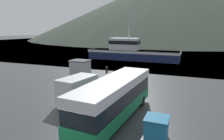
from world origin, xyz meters
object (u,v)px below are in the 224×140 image
(dock_kiosk, at_px, (80,68))
(small_boat, at_px, (149,53))
(fishing_boat, at_px, (131,52))
(storage_bin, at_px, (157,128))
(delivery_van, at_px, (81,88))
(tour_bus, at_px, (115,97))

(dock_kiosk, xyz_separation_m, small_boat, (4.47, 29.02, -0.73))
(dock_kiosk, distance_m, small_boat, 29.37)
(fishing_boat, distance_m, dock_kiosk, 19.27)
(fishing_boat, height_order, storage_bin, fishing_boat)
(storage_bin, bearing_deg, delivery_van, 151.09)
(storage_bin, height_order, small_boat, storage_bin)
(fishing_boat, bearing_deg, dock_kiosk, -5.95)
(tour_bus, distance_m, fishing_boat, 31.65)
(dock_kiosk, bearing_deg, delivery_van, -58.83)
(small_boat, bearing_deg, fishing_boat, 135.75)
(delivery_van, bearing_deg, fishing_boat, 104.78)
(delivery_van, relative_size, storage_bin, 3.78)
(delivery_van, xyz_separation_m, small_boat, (-0.96, 37.98, -0.80))
(delivery_van, xyz_separation_m, fishing_boat, (-3.29, 28.11, 0.52))
(tour_bus, distance_m, delivery_van, 5.18)
(storage_bin, bearing_deg, tour_bus, 152.51)
(delivery_van, bearing_deg, dock_kiosk, 129.28)
(delivery_van, relative_size, fishing_boat, 0.28)
(tour_bus, bearing_deg, delivery_van, 153.67)
(small_boat, bearing_deg, tour_bus, 156.65)
(tour_bus, bearing_deg, dock_kiosk, 134.25)
(fishing_boat, distance_m, storage_bin, 34.39)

